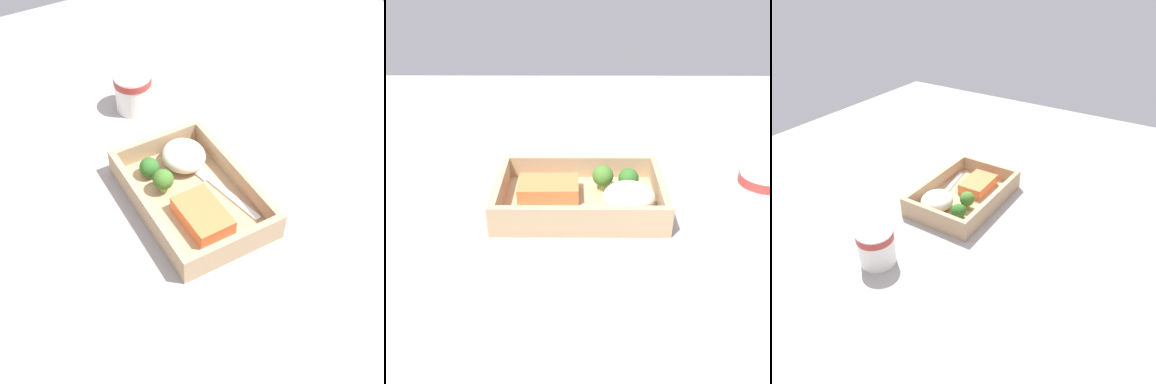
# 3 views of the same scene
# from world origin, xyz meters

# --- Properties ---
(ground_plane) EXTENTS (1.60, 1.60, 0.02)m
(ground_plane) POSITION_xyz_m (0.00, 0.00, -0.01)
(ground_plane) COLOR #9A9491
(takeout_tray) EXTENTS (0.28, 0.19, 0.01)m
(takeout_tray) POSITION_xyz_m (0.00, 0.00, 0.01)
(takeout_tray) COLOR tan
(takeout_tray) RESTS_ON ground_plane
(tray_rim) EXTENTS (0.28, 0.19, 0.04)m
(tray_rim) POSITION_xyz_m (0.00, 0.00, 0.03)
(tray_rim) COLOR tan
(tray_rim) RESTS_ON takeout_tray
(salmon_fillet) EXTENTS (0.10, 0.07, 0.03)m
(salmon_fillet) POSITION_xyz_m (-0.05, 0.01, 0.03)
(salmon_fillet) COLOR orange
(salmon_fillet) RESTS_ON takeout_tray
(mashed_potatoes) EXTENTS (0.08, 0.08, 0.04)m
(mashed_potatoes) POSITION_xyz_m (0.08, -0.03, 0.03)
(mashed_potatoes) COLOR silver
(mashed_potatoes) RESTS_ON takeout_tray
(broccoli_floret_1) EXTENTS (0.04, 0.04, 0.05)m
(broccoli_floret_1) POSITION_xyz_m (0.04, 0.03, 0.04)
(broccoli_floret_1) COLOR #7F9B54
(broccoli_floret_1) RESTS_ON takeout_tray
(broccoli_floret_2) EXTENTS (0.04, 0.04, 0.04)m
(broccoli_floret_2) POSITION_xyz_m (0.08, 0.04, 0.03)
(broccoli_floret_2) COLOR #83AD63
(broccoli_floret_2) RESTS_ON takeout_tray
(fork) EXTENTS (0.16, 0.05, 0.00)m
(fork) POSITION_xyz_m (-0.01, -0.05, 0.01)
(fork) COLOR white
(fork) RESTS_ON takeout_tray
(paper_cup) EXTENTS (0.08, 0.08, 0.08)m
(paper_cup) POSITION_xyz_m (0.29, -0.03, 0.04)
(paper_cup) COLOR white
(paper_cup) RESTS_ON ground_plane
(receipt_slip) EXTENTS (0.13, 0.14, 0.00)m
(receipt_slip) POSITION_xyz_m (0.12, -0.20, 0.00)
(receipt_slip) COLOR white
(receipt_slip) RESTS_ON ground_plane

